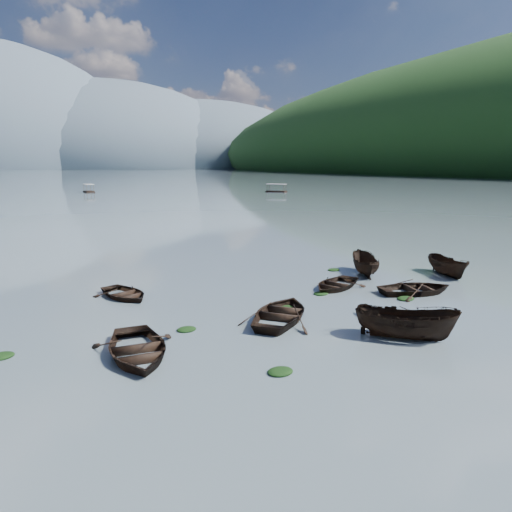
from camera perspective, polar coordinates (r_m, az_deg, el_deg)
name	(u,v)px	position (r m, az deg, el deg)	size (l,w,h in m)	color
ground_plane	(385,352)	(20.57, 15.80, -11.43)	(2400.00, 2400.00, 0.00)	slate
haze_mtn_c	(108,168)	(926.47, -18.01, 10.41)	(520.00, 520.00, 260.00)	#475666
haze_mtn_d	(198,168)	(972.58, -7.32, 10.89)	(520.00, 520.00, 220.00)	#475666
rowboat_0	(137,356)	(20.02, -14.63, -12.02)	(3.56, 4.99, 1.03)	black
rowboat_1	(282,319)	(23.71, 3.22, -7.90)	(3.63, 5.09, 1.05)	black
rowboat_2	(405,338)	(22.29, 18.12, -9.76)	(1.72, 4.58, 1.77)	black
rowboat_3	(396,322)	(24.40, 17.12, -7.84)	(3.05, 4.27, 0.89)	black
rowboat_4	(416,293)	(29.99, 19.37, -4.39)	(3.33, 4.67, 0.97)	black
rowboat_5	(447,275)	(35.50, 22.79, -2.24)	(1.58, 4.20, 1.62)	black
rowboat_6	(125,297)	(28.55, -16.08, -4.97)	(2.87, 4.02, 0.83)	black
rowboat_7	(335,288)	(29.89, 9.88, -3.95)	(3.05, 4.27, 0.88)	black
rowboat_8	(364,274)	(34.02, 13.38, -2.21)	(1.63, 4.34, 1.67)	black
weed_clump_0	(280,373)	(18.03, 3.05, -14.37)	(1.03, 0.84, 0.22)	black
weed_clump_1	(187,330)	(22.44, -8.67, -9.16)	(0.95, 0.76, 0.21)	black
weed_clump_2	(368,314)	(25.24, 13.87, -7.02)	(1.11, 0.89, 0.24)	black
weed_clump_3	(285,308)	(25.44, 3.62, -6.55)	(0.95, 0.80, 0.21)	black
weed_clump_4	(406,299)	(28.40, 18.21, -5.18)	(1.08, 0.86, 0.22)	black
weed_clump_5	(1,357)	(21.99, -29.30, -10.99)	(1.07, 0.86, 0.23)	black
weed_clump_6	(321,294)	(28.32, 8.11, -4.76)	(0.94, 0.78, 0.20)	black
weed_clump_7	(334,270)	(34.72, 9.68, -1.78)	(0.95, 0.76, 0.21)	black
pontoon_centre	(89,192)	(138.40, -20.14, 7.50)	(2.34, 5.63, 2.16)	black
pontoon_right	(276,192)	(130.80, 2.56, 7.99)	(2.39, 5.74, 2.20)	black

